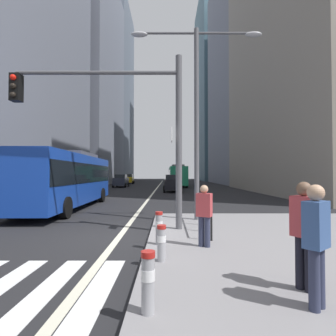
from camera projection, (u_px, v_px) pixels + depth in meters
ground_plane at (154, 193)px, 28.56m from camera, size 160.00×160.00×0.00m
median_island at (305, 242)px, 7.56m from camera, size 9.00×10.00×0.15m
crosswalk_stripes at (20, 291)px, 4.57m from camera, size 8.55×3.20×0.01m
lane_centre_line at (158, 188)px, 38.56m from camera, size 0.20×80.00×0.01m
office_tower_left_near at (4, 11)px, 28.26m from camera, size 11.44×24.12×38.84m
office_tower_left_mid at (86, 79)px, 56.02m from camera, size 12.39×24.10×44.15m
office_tower_left_far at (111, 94)px, 81.21m from camera, size 11.48×20.93×53.15m
office_tower_right_near at (310, 17)px, 28.72m from camera, size 11.65×25.99×38.11m
office_tower_right_mid at (241, 75)px, 56.00m from camera, size 10.41×23.33×45.87m
office_tower_right_far at (217, 89)px, 83.26m from camera, size 11.41×25.40×57.20m
city_bus_blue_oncoming at (68, 177)px, 15.57m from camera, size 2.85×11.04×3.40m
city_bus_red_receding at (178, 175)px, 42.29m from camera, size 2.84×11.52×3.40m
car_oncoming_mid at (121, 181)px, 40.52m from camera, size 2.09×4.60×1.94m
car_receding_near at (179, 178)px, 64.01m from camera, size 2.15×4.35×1.94m
car_receding_far at (173, 183)px, 29.84m from camera, size 2.15×4.31×1.94m
car_oncoming_far at (129, 179)px, 53.70m from camera, size 2.18×4.42×1.94m
traffic_signal_gantry at (122, 114)px, 9.14m from camera, size 5.92×0.65×6.00m
street_lamp_post at (197, 96)px, 11.05m from camera, size 5.50×0.32×8.00m
bollard_front at (148, 279)px, 3.58m from camera, size 0.20×0.20×0.84m
bollard_left at (162, 241)px, 5.71m from camera, size 0.20×0.20×0.78m
bollard_right at (159, 226)px, 7.08m from camera, size 0.20×0.20×0.87m
pedestrian_railing at (204, 208)px, 9.21m from camera, size 0.06×3.55×0.98m
pedestrian_waiting at (317, 239)px, 3.71m from camera, size 0.45×0.42×1.74m
pedestrian_walking at (305, 229)px, 4.30m from camera, size 0.40×0.45×1.76m
pedestrian_far at (205, 213)px, 6.86m from camera, size 0.45×0.38×1.60m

